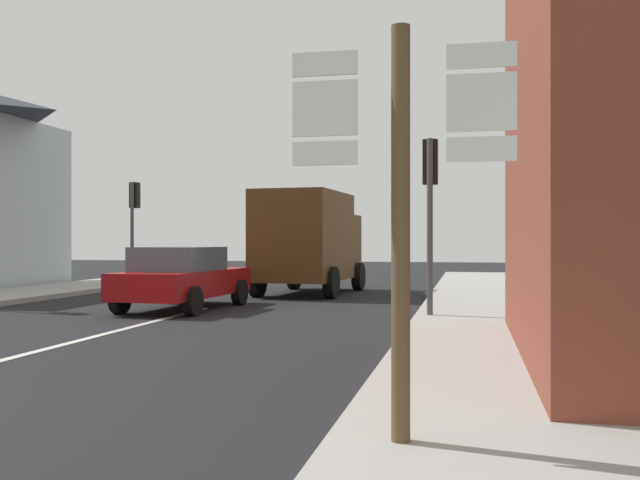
{
  "coord_description": "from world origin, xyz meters",
  "views": [
    {
      "loc": [
        6.14,
        -3.87,
        1.61
      ],
      "look_at": [
        3.62,
        8.05,
        1.63
      ],
      "focal_mm": 39.63,
      "sensor_mm": 36.0,
      "label": 1
    }
  ],
  "objects": [
    {
      "name": "sedan_far",
      "position": [
        -0.44,
        11.67,
        0.76
      ],
      "size": [
        2.16,
        4.29,
        1.47
      ],
      "color": "maroon",
      "rests_on": "ground"
    },
    {
      "name": "route_sign_post",
      "position": [
        5.65,
        1.35,
        1.91
      ],
      "size": [
        1.66,
        0.14,
        3.2
      ],
      "color": "brown",
      "rests_on": "ground"
    },
    {
      "name": "traffic_light_far_left",
      "position": [
        -5.38,
        19.04,
        2.72
      ],
      "size": [
        0.3,
        0.49,
        3.67
      ],
      "color": "#47474C",
      "rests_on": "ground"
    },
    {
      "name": "traffic_light_near_right",
      "position": [
        5.38,
        10.45,
        2.7
      ],
      "size": [
        0.3,
        0.49,
        3.65
      ],
      "color": "#47474C",
      "rests_on": "ground"
    },
    {
      "name": "delivery_truck",
      "position": [
        1.4,
        16.98,
        1.65
      ],
      "size": [
        2.78,
        5.14,
        3.05
      ],
      "color": "#4C2D14",
      "rests_on": "ground"
    },
    {
      "name": "ground_plane",
      "position": [
        0.0,
        10.0,
        0.0
      ],
      "size": [
        80.0,
        80.0,
        0.0
      ],
      "primitive_type": "plane",
      "color": "black"
    },
    {
      "name": "sidewalk_right",
      "position": [
        6.54,
        8.0,
        0.07
      ],
      "size": [
        2.92,
        44.0,
        0.14
      ],
      "primitive_type": "cube",
      "color": "#9E9B96",
      "rests_on": "ground"
    },
    {
      "name": "lane_centre_stripe",
      "position": [
        0.0,
        6.0,
        0.01
      ],
      "size": [
        0.16,
        12.0,
        0.01
      ],
      "primitive_type": "cube",
      "color": "silver",
      "rests_on": "ground"
    }
  ]
}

